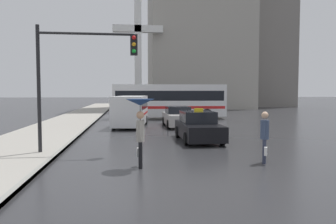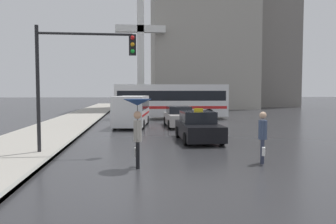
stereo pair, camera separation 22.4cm
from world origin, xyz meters
name	(u,v)px [view 1 (the left image)]	position (x,y,z in m)	size (l,w,h in m)	color
ground_plane	(185,185)	(0.00, 0.00, 0.00)	(300.00, 300.00, 0.00)	#2D2D30
taxi	(198,127)	(2.04, 7.76, 0.67)	(1.91, 4.28, 1.63)	black
sedan_red	(178,117)	(2.05, 14.64, 0.66)	(1.91, 4.62, 1.42)	#B7B2AD
ambulance_van	(131,109)	(-1.29, 15.13, 1.21)	(2.71, 5.97, 2.16)	white
city_bus	(169,100)	(2.25, 21.37, 1.74)	(10.22, 3.10, 3.13)	silver
pedestrian_with_umbrella	(140,114)	(-1.08, 2.09, 1.74)	(0.92, 0.92, 2.23)	black
pedestrian_man	(265,134)	(3.19, 2.32, 1.02)	(0.38, 0.58, 1.78)	#2D3347
traffic_light	(82,64)	(-3.25, 4.70, 3.52)	(3.85, 0.38, 5.00)	black
building_tower_far	(250,33)	(20.11, 48.17, 12.98)	(12.18, 11.53, 25.96)	gray
monument_cross	(138,46)	(-0.17, 35.29, 8.46)	(6.56, 0.90, 14.91)	white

